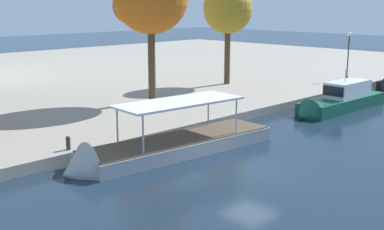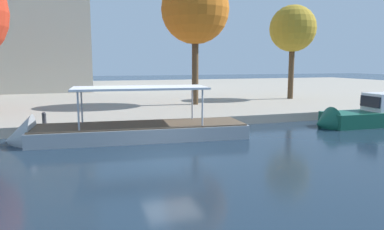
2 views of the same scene
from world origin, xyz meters
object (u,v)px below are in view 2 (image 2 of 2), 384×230
object	(u,v)px
tree_1	(294,29)
mooring_bollard_0	(44,118)
tour_boat_2	(120,134)
motor_yacht_3	(380,116)
tree_3	(194,11)

from	to	relation	value
tree_1	mooring_bollard_0	bearing A→B (deg)	-159.06
mooring_bollard_0	tour_boat_2	bearing A→B (deg)	-34.97
mooring_bollard_0	motor_yacht_3	bearing A→B (deg)	-9.30
motor_yacht_3	tour_boat_2	bearing A→B (deg)	-0.94
motor_yacht_3	mooring_bollard_0	world-z (taller)	motor_yacht_3
motor_yacht_3	mooring_bollard_0	distance (m)	22.72
tree_3	tree_1	bearing A→B (deg)	7.70
tree_1	tree_3	xyz separation A→B (m)	(-11.31, -1.53, 1.04)
mooring_bollard_0	tree_1	size ratio (longest dim) A/B	0.08
motor_yacht_3	tree_3	bearing A→B (deg)	-45.84
motor_yacht_3	tree_1	bearing A→B (deg)	-93.26
tour_boat_2	motor_yacht_3	world-z (taller)	motor_yacht_3
motor_yacht_3	tree_3	size ratio (longest dim) A/B	0.94
tour_boat_2	motor_yacht_3	bearing A→B (deg)	-177.05
mooring_bollard_0	tree_3	distance (m)	16.24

